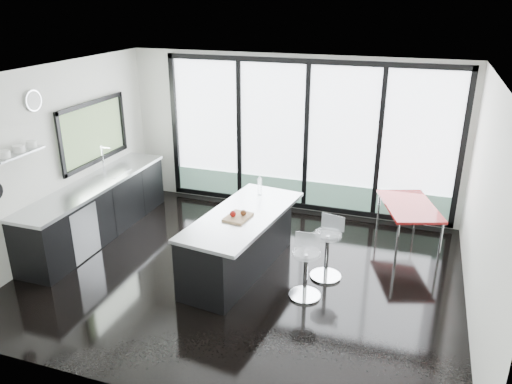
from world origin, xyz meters
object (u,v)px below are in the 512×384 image
(island, at_px, (239,241))
(red_table, at_px, (407,225))
(bar_stool_near, at_px, (305,274))
(bar_stool_far, at_px, (327,255))

(island, distance_m, red_table, 2.75)
(bar_stool_near, distance_m, bar_stool_far, 0.59)
(island, distance_m, bar_stool_near, 1.13)
(island, bearing_deg, bar_stool_far, 9.47)
(bar_stool_near, relative_size, red_table, 0.52)
(red_table, bearing_deg, island, -144.59)
(bar_stool_near, bearing_deg, red_table, 51.48)
(island, relative_size, bar_stool_far, 3.32)
(island, height_order, red_table, island)
(bar_stool_far, xyz_separation_m, red_table, (1.01, 1.38, -0.00))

